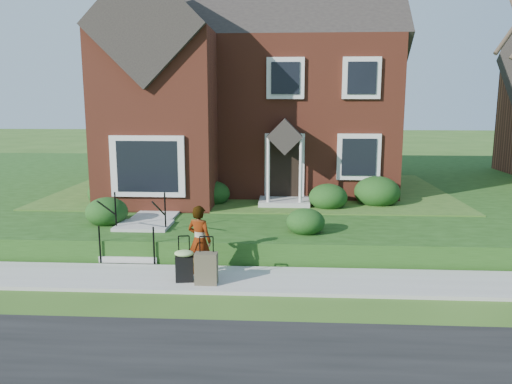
# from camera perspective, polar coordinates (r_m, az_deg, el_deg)

# --- Properties ---
(ground) EXTENTS (120.00, 120.00, 0.00)m
(ground) POSITION_cam_1_polar(r_m,az_deg,el_deg) (11.08, -3.21, -10.15)
(ground) COLOR #2D5119
(ground) RESTS_ON ground
(sidewalk) EXTENTS (60.00, 1.60, 0.08)m
(sidewalk) POSITION_cam_1_polar(r_m,az_deg,el_deg) (11.06, -3.22, -9.96)
(sidewalk) COLOR #9E9B93
(sidewalk) RESTS_ON ground
(terrace) EXTENTS (44.00, 20.00, 0.60)m
(terrace) POSITION_cam_1_polar(r_m,az_deg,el_deg) (21.69, 10.69, 0.64)
(terrace) COLOR #1B3D10
(terrace) RESTS_ON ground
(walkway) EXTENTS (1.20, 6.00, 0.06)m
(walkway) POSITION_cam_1_polar(r_m,az_deg,el_deg) (16.08, -10.08, -1.48)
(walkway) COLOR #9E9B93
(walkway) RESTS_ON terrace
(main_house) EXTENTS (10.40, 10.20, 9.40)m
(main_house) POSITION_cam_1_polar(r_m,az_deg,el_deg) (20.02, -0.76, 14.29)
(main_house) COLOR maroon
(main_house) RESTS_ON terrace
(front_steps) EXTENTS (1.40, 2.02, 1.50)m
(front_steps) POSITION_cam_1_polar(r_m,az_deg,el_deg) (13.16, -13.23, -4.93)
(front_steps) COLOR #9E9B93
(front_steps) RESTS_ON ground
(foundation_shrubs) EXTENTS (9.93, 4.85, 1.07)m
(foundation_shrubs) POSITION_cam_1_polar(r_m,az_deg,el_deg) (15.36, -2.18, -0.22)
(foundation_shrubs) COLOR black
(foundation_shrubs) RESTS_ON terrace
(woman) EXTENTS (0.67, 0.57, 1.57)m
(woman) POSITION_cam_1_polar(r_m,az_deg,el_deg) (11.07, -6.47, -5.52)
(woman) COLOR #999999
(woman) RESTS_ON sidewalk
(suitcase_black) EXTENTS (0.46, 0.40, 1.00)m
(suitcase_black) POSITION_cam_1_polar(r_m,az_deg,el_deg) (10.81, -8.19, -8.14)
(suitcase_black) COLOR black
(suitcase_black) RESTS_ON sidewalk
(suitcase_olive) EXTENTS (0.47, 0.27, 1.02)m
(suitcase_olive) POSITION_cam_1_polar(r_m,az_deg,el_deg) (10.63, -5.71, -8.67)
(suitcase_olive) COLOR #4D4533
(suitcase_olive) RESTS_ON sidewalk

